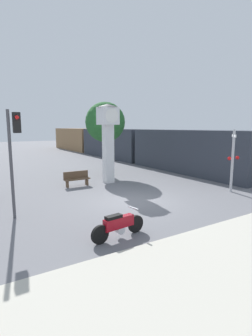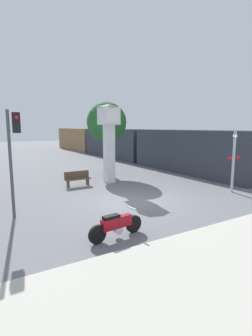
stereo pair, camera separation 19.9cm
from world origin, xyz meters
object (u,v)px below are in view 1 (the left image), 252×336
(railroad_crossing_signal, at_px, (233,158))
(bench, at_px, (77,178))
(clock_tower, at_px, (108,131))
(freight_train, at_px, (114,143))
(street_tree, at_px, (105,122))
(traffic_light, at_px, (14,145))
(motorcycle, at_px, (119,225))

(railroad_crossing_signal, xyz_separation_m, bench, (-6.89, 6.01, -1.43))
(clock_tower, bearing_deg, railroad_crossing_signal, -51.48)
(railroad_crossing_signal, bearing_deg, bench, 138.93)
(bench, bearing_deg, freight_train, 52.23)
(freight_train, bearing_deg, bench, -127.77)
(clock_tower, relative_size, freight_train, 0.14)
(freight_train, bearing_deg, railroad_crossing_signal, -98.68)
(street_tree, bearing_deg, railroad_crossing_signal, -68.78)
(freight_train, relative_size, traffic_light, 8.65)
(freight_train, bearing_deg, motorcycle, -118.99)
(street_tree, bearing_deg, traffic_light, -137.66)
(motorcycle, xyz_separation_m, railroad_crossing_signal, (8.59, 2.05, 1.48))
(freight_train, distance_m, railroad_crossing_signal, 18.79)
(traffic_light, relative_size, railroad_crossing_signal, 1.23)
(motorcycle, height_order, bench, motorcycle)
(freight_train, height_order, traffic_light, traffic_light)
(railroad_crossing_signal, bearing_deg, motorcycle, -166.59)
(railroad_crossing_signal, bearing_deg, freight_train, 81.32)
(freight_train, xyz_separation_m, traffic_light, (-13.88, -16.73, 1.26))
(motorcycle, xyz_separation_m, traffic_light, (-2.45, 3.89, 2.51))
(traffic_light, xyz_separation_m, railroad_crossing_signal, (11.04, -1.84, -1.04))
(clock_tower, xyz_separation_m, traffic_light, (-6.33, -4.07, -0.42))
(traffic_light, xyz_separation_m, bench, (4.15, 4.17, -2.47))
(traffic_light, height_order, street_tree, street_tree)
(traffic_light, distance_m, street_tree, 10.37)
(freight_train, relative_size, railroad_crossing_signal, 10.63)
(motorcycle, height_order, street_tree, street_tree)
(street_tree, height_order, bench, street_tree)
(clock_tower, bearing_deg, bench, 177.58)
(motorcycle, distance_m, railroad_crossing_signal, 8.95)
(street_tree, bearing_deg, freight_train, 57.41)
(traffic_light, distance_m, bench, 6.38)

